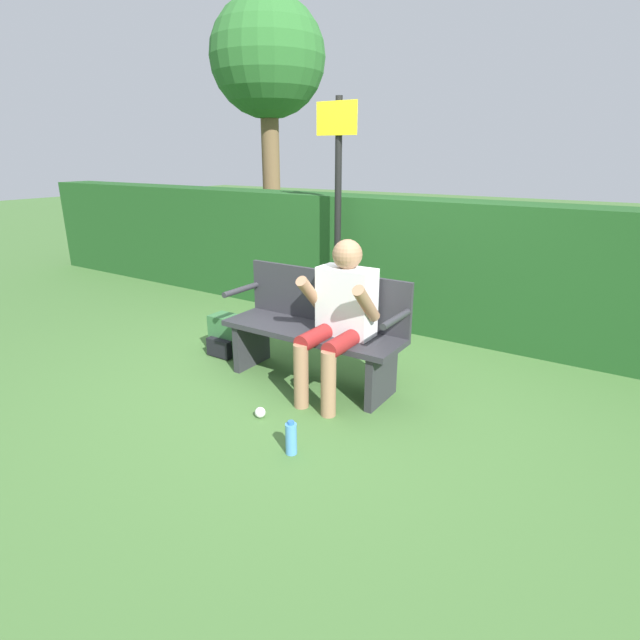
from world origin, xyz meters
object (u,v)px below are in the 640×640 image
Objects in this scene: backpack at (228,336)px; signpost at (338,196)px; water_bottle at (291,438)px; park_bench at (316,328)px; tree at (268,62)px; person_seated at (340,311)px.

signpost reaches higher than backpack.
water_bottle is 0.10× the size of signpost.
backpack is (-1.01, 0.02, -0.28)m from park_bench.
signpost is 4.13m from tree.
tree is (-2.39, 3.72, 3.01)m from backpack.
tree is (-3.89, 4.75, 3.08)m from water_bottle.
backpack reaches higher than water_bottle.
park_bench is 0.36× the size of tree.
water_bottle is 6.87m from tree.
signpost is at bearing 115.05° from water_bottle.
person_seated reaches higher than park_bench.
person_seated reaches higher than water_bottle.
park_bench is 0.65× the size of signpost.
water_bottle is 0.05× the size of tree.
tree reaches higher than signpost.
tree is at bearing 138.99° from signpost.
backpack is 5.36m from tree.
backpack is 1.61× the size of water_bottle.
person_seated is 1.07m from water_bottle.
tree is at bearing 129.30° from water_bottle.
park_bench is at bearing -1.27° from backpack.
person_seated is at bearing 101.80° from water_bottle.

